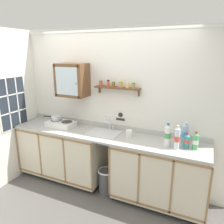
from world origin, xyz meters
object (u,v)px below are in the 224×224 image
object	(u,v)px
bottle_water_clear_0	(177,138)
mug	(129,133)
warning_sign	(121,116)
bottle_water_blue_1	(185,134)
bottle_soda_green_4	(195,141)
wall_cabinet	(72,80)
bottle_opaque_white_2	(168,135)
sink	(104,135)
saucepan	(56,118)
hot_plate_stove	(61,124)
bottle_detergent_teal_3	(187,141)
trash_bin	(106,181)

from	to	relation	value
bottle_water_clear_0	mug	xyz separation A→B (m)	(-0.71, 0.13, -0.10)
mug	warning_sign	distance (m)	0.36
warning_sign	mug	bearing A→B (deg)	-44.66
bottle_water_blue_1	bottle_soda_green_4	distance (m)	0.18
bottle_water_clear_0	wall_cabinet	size ratio (longest dim) A/B	0.61
bottle_water_clear_0	bottle_opaque_white_2	bearing A→B (deg)	165.03
bottle_opaque_white_2	warning_sign	world-z (taller)	warning_sign
bottle_water_blue_1	mug	world-z (taller)	bottle_water_blue_1
sink	bottle_opaque_white_2	world-z (taller)	bottle_opaque_white_2
saucepan	wall_cabinet	bearing A→B (deg)	15.66
bottle_opaque_white_2	bottle_soda_green_4	size ratio (longest dim) A/B	1.29
warning_sign	bottle_soda_green_4	bearing A→B (deg)	-13.54
bottle_soda_green_4	bottle_water_blue_1	bearing A→B (deg)	147.17
hot_plate_stove	bottle_water_clear_0	bearing A→B (deg)	-2.77
bottle_detergent_teal_3	mug	distance (m)	0.83
bottle_soda_green_4	warning_sign	distance (m)	1.19
mug	trash_bin	distance (m)	0.87
bottle_opaque_white_2	trash_bin	xyz separation A→B (m)	(-0.89, -0.05, -0.90)
sink	bottle_soda_green_4	xyz separation A→B (m)	(1.33, -0.03, 0.14)
bottle_opaque_white_2	bottle_water_blue_1	bearing A→B (deg)	33.81
bottle_soda_green_4	warning_sign	bearing A→B (deg)	166.46
wall_cabinet	sink	bearing A→B (deg)	-8.32
bottle_detergent_teal_3	wall_cabinet	bearing A→B (deg)	176.11
bottle_opaque_white_2	sink	bearing A→B (deg)	175.40
saucepan	bottle_water_clear_0	size ratio (longest dim) A/B	0.94
bottle_opaque_white_2	bottle_soda_green_4	bearing A→B (deg)	7.39
wall_cabinet	warning_sign	xyz separation A→B (m)	(0.78, 0.16, -0.56)
saucepan	bottle_soda_green_4	bearing A→B (deg)	-0.85
bottle_water_clear_0	bottle_detergent_teal_3	xyz separation A→B (m)	(0.12, 0.08, -0.05)
hot_plate_stove	bottle_detergent_teal_3	xyz separation A→B (m)	(2.03, -0.02, 0.05)
bottle_opaque_white_2	warning_sign	bearing A→B (deg)	158.13
warning_sign	bottle_opaque_white_2	bearing A→B (deg)	-21.87
bottle_water_clear_0	bottle_soda_green_4	bearing A→B (deg)	19.72
bottle_soda_green_4	wall_cabinet	bearing A→B (deg)	176.39
hot_plate_stove	warning_sign	distance (m)	1.03
sink	mug	bearing A→B (deg)	2.88
bottle_soda_green_4	trash_bin	size ratio (longest dim) A/B	0.62
bottle_opaque_white_2	warning_sign	xyz separation A→B (m)	(-0.81, 0.32, 0.07)
bottle_water_clear_0	bottle_soda_green_4	xyz separation A→B (m)	(0.22, 0.08, -0.04)
hot_plate_stove	bottle_detergent_teal_3	bearing A→B (deg)	-0.44
warning_sign	trash_bin	world-z (taller)	warning_sign
mug	warning_sign	size ratio (longest dim) A/B	0.55
sink	wall_cabinet	distance (m)	1.02
warning_sign	wall_cabinet	bearing A→B (deg)	-168.72
sink	saucepan	xyz separation A→B (m)	(-0.92, -0.00, 0.16)
bottle_soda_green_4	warning_sign	xyz separation A→B (m)	(-1.15, 0.28, 0.11)
bottle_opaque_white_2	wall_cabinet	xyz separation A→B (m)	(-1.59, 0.17, 0.63)
sink	bottle_water_clear_0	xyz separation A→B (m)	(1.11, -0.11, 0.18)
saucepan	mug	bearing A→B (deg)	0.89
bottle_opaque_white_2	bottle_detergent_teal_3	distance (m)	0.25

